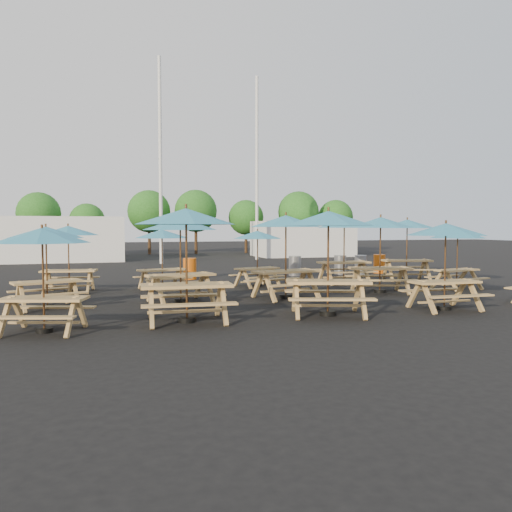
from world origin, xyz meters
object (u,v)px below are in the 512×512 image
object	(u,v)px
picnic_unit_14	(407,227)
waste_bin_3	(361,265)
picnic_unit_1	(46,237)
picnic_unit_4	(180,229)
picnic_unit_9	(446,235)
waste_bin_0	(190,269)
picnic_unit_0	(42,242)
picnic_unit_10	(381,227)
picnic_unit_6	(328,225)
waste_bin_1	(295,266)
picnic_unit_7	(286,226)
waste_bin_4	(379,264)
picnic_unit_13	(458,237)
waste_bin_2	(340,265)
picnic_unit_5	(162,237)
picnic_unit_8	(257,238)
picnic_unit_2	(68,234)
picnic_unit_11	(344,227)
picnic_unit_3	(186,223)

from	to	relation	value
picnic_unit_14	waste_bin_3	xyz separation A→B (m)	(-0.56, 2.73, -1.69)
picnic_unit_1	picnic_unit_4	size ratio (longest dim) A/B	0.94
picnic_unit_9	waste_bin_0	size ratio (longest dim) A/B	2.59
picnic_unit_0	picnic_unit_10	distance (m)	10.36
picnic_unit_6	waste_bin_1	distance (m)	10.13
picnic_unit_7	picnic_unit_4	bearing A→B (deg)	166.38
picnic_unit_4	waste_bin_4	bearing A→B (deg)	18.17
picnic_unit_14	waste_bin_4	bearing A→B (deg)	94.97
picnic_unit_13	waste_bin_0	world-z (taller)	picnic_unit_13
waste_bin_2	waste_bin_0	bearing A→B (deg)	-179.12
picnic_unit_7	picnic_unit_13	world-z (taller)	picnic_unit_7
picnic_unit_5	waste_bin_2	size ratio (longest dim) A/B	2.58
picnic_unit_0	waste_bin_1	world-z (taller)	picnic_unit_0
picnic_unit_8	waste_bin_2	bearing A→B (deg)	17.17
picnic_unit_2	picnic_unit_5	world-z (taller)	picnic_unit_2
waste_bin_0	picnic_unit_5	bearing A→B (deg)	-115.88
picnic_unit_8	picnic_unit_11	size ratio (longest dim) A/B	0.89
picnic_unit_11	picnic_unit_13	bearing A→B (deg)	-43.70
picnic_unit_7	picnic_unit_14	world-z (taller)	picnic_unit_7
waste_bin_0	waste_bin_3	distance (m)	7.77
picnic_unit_14	waste_bin_4	world-z (taller)	picnic_unit_14
picnic_unit_1	picnic_unit_11	distance (m)	10.63
picnic_unit_2	picnic_unit_3	world-z (taller)	picnic_unit_3
picnic_unit_13	picnic_unit_14	size ratio (longest dim) A/B	0.82
waste_bin_3	picnic_unit_0	bearing A→B (deg)	-142.79
picnic_unit_9	picnic_unit_8	bearing A→B (deg)	117.55
picnic_unit_1	picnic_unit_11	bearing A→B (deg)	-2.60
picnic_unit_9	picnic_unit_4	bearing A→B (deg)	153.76
waste_bin_1	waste_bin_0	bearing A→B (deg)	-177.92
picnic_unit_2	picnic_unit_8	distance (m)	6.39
picnic_unit_7	picnic_unit_6	bearing A→B (deg)	-103.10
picnic_unit_11	waste_bin_0	bearing A→B (deg)	150.84
picnic_unit_1	picnic_unit_14	distance (m)	13.56
picnic_unit_11	waste_bin_1	xyz separation A→B (m)	(-0.69, 3.34, -1.71)
picnic_unit_13	picnic_unit_5	bearing A→B (deg)	149.19
picnic_unit_5	waste_bin_0	size ratio (longest dim) A/B	2.58
picnic_unit_0	picnic_unit_3	xyz separation A→B (m)	(2.94, 0.25, 0.38)
picnic_unit_6	picnic_unit_11	world-z (taller)	picnic_unit_6
picnic_unit_13	picnic_unit_3	bearing A→B (deg)	-175.31
picnic_unit_11	waste_bin_2	distance (m)	3.98
picnic_unit_13	waste_bin_1	size ratio (longest dim) A/B	2.52
picnic_unit_2	picnic_unit_14	world-z (taller)	picnic_unit_14
picnic_unit_11	picnic_unit_0	bearing A→B (deg)	-146.21
picnic_unit_10	picnic_unit_2	bearing A→B (deg)	177.27
picnic_unit_8	picnic_unit_9	world-z (taller)	picnic_unit_9
waste_bin_1	picnic_unit_6	bearing A→B (deg)	-106.94
picnic_unit_6	waste_bin_2	bearing A→B (deg)	79.13
picnic_unit_6	waste_bin_4	world-z (taller)	picnic_unit_6
waste_bin_1	waste_bin_2	distance (m)	2.17
picnic_unit_2	picnic_unit_13	xyz separation A→B (m)	(12.68, -3.08, -0.11)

